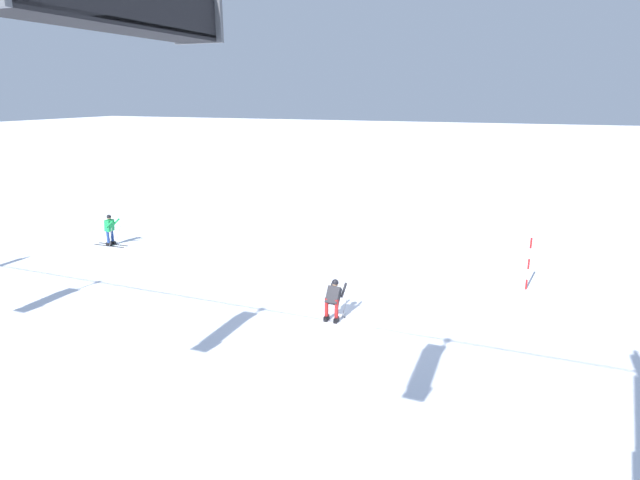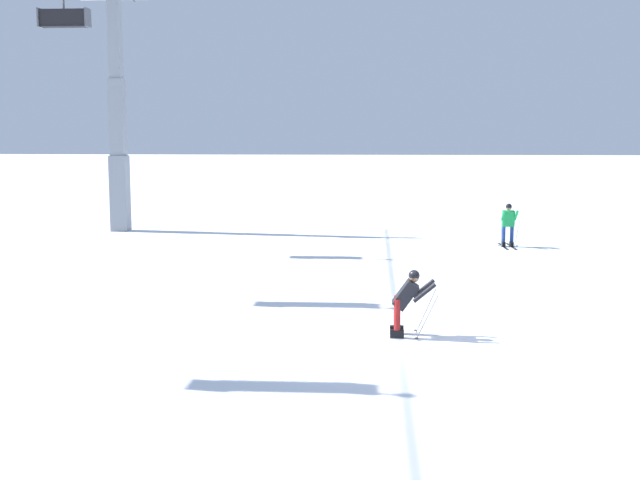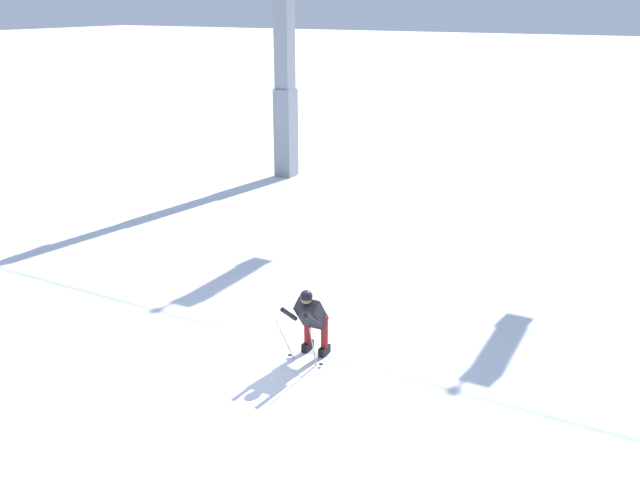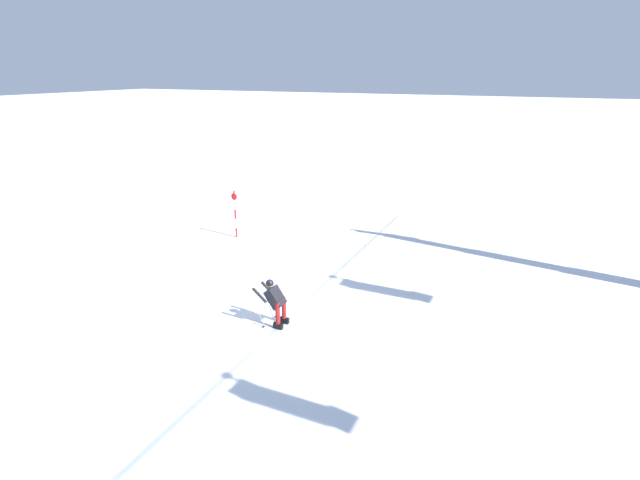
{
  "view_description": "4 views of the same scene",
  "coord_description": "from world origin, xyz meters",
  "views": [
    {
      "loc": [
        -4.96,
        14.6,
        7.23
      ],
      "look_at": [
        0.97,
        -0.37,
        2.67
      ],
      "focal_mm": 28.95,
      "sensor_mm": 36.0,
      "label": 1
    },
    {
      "loc": [
        -15.81,
        0.42,
        4.13
      ],
      "look_at": [
        -0.4,
        1.44,
        2.07
      ],
      "focal_mm": 45.84,
      "sensor_mm": 36.0,
      "label": 2
    },
    {
      "loc": [
        5.72,
        -9.59,
        6.05
      ],
      "look_at": [
        -0.42,
        1.66,
        1.5
      ],
      "focal_mm": 37.82,
      "sensor_mm": 36.0,
      "label": 3
    },
    {
      "loc": [
        10.98,
        5.97,
        6.87
      ],
      "look_at": [
        -0.26,
        0.81,
        2.49
      ],
      "focal_mm": 27.17,
      "sensor_mm": 36.0,
      "label": 4
    }
  ],
  "objects": [
    {
      "name": "lift_tower_near",
      "position": [
        -6.91,
        10.98,
        4.23
      ],
      "size": [
        0.65,
        2.68,
        9.97
      ],
      "color": "gray",
      "rests_on": "ground_plane"
    },
    {
      "name": "skier_carving_main",
      "position": [
        0.44,
        -0.25,
        0.78
      ],
      "size": [
        0.71,
        1.7,
        1.5
      ],
      "color": "white",
      "rests_on": "ground_plane"
    },
    {
      "name": "ground_plane",
      "position": [
        0.0,
        0.0,
        0.0
      ],
      "size": [
        260.0,
        260.0,
        0.0
      ],
      "primitive_type": "plane",
      "color": "white"
    }
  ]
}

